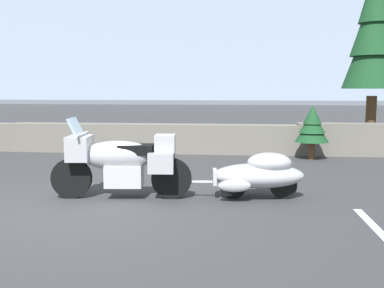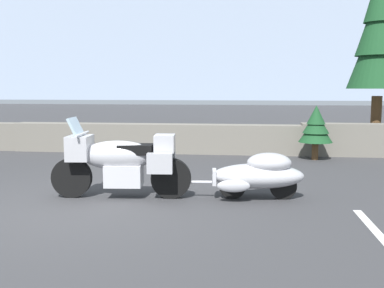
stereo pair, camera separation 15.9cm
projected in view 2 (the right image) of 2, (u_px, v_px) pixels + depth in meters
name	position (u px, v px, depth m)	size (l,w,h in m)	color
ground_plane	(79.00, 207.00, 6.85)	(80.00, 80.00, 0.00)	#38383A
stone_guard_wall	(164.00, 138.00, 12.47)	(24.00, 0.55, 0.87)	slate
distant_ridgeline	(235.00, 59.00, 100.20)	(240.00, 80.00, 16.00)	#99A8BF
touring_motorcycle	(120.00, 161.00, 7.35)	(2.31, 0.85, 1.33)	black
car_shaped_trailer	(258.00, 174.00, 7.30)	(2.22, 0.85, 0.76)	black
pine_tree_tall	(381.00, 29.00, 12.33)	(1.68, 1.68, 5.44)	brown
pine_sapling_near	(316.00, 126.00, 11.20)	(0.84, 0.84, 1.37)	brown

